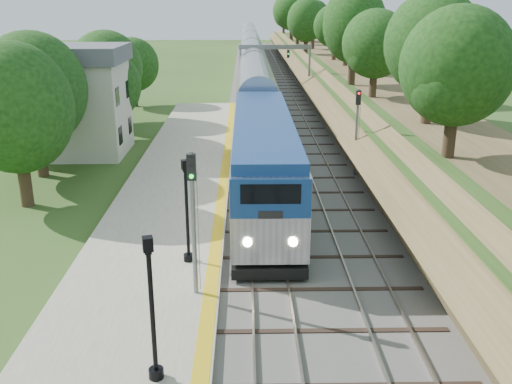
{
  "coord_description": "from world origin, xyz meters",
  "views": [
    {
      "loc": [
        -0.95,
        -12.2,
        11.06
      ],
      "look_at": [
        -0.5,
        12.28,
        2.8
      ],
      "focal_mm": 40.0,
      "sensor_mm": 36.0,
      "label": 1
    }
  ],
  "objects_px": {
    "lamppost_far": "(187,217)",
    "signal_platform": "(193,209)",
    "signal_farside": "(357,123)",
    "signal_gantry": "(275,57)",
    "train": "(252,63)",
    "station_building": "(69,100)",
    "lamppost_mid": "(153,318)"
  },
  "relations": [
    {
      "from": "lamppost_far",
      "to": "signal_platform",
      "type": "relative_size",
      "value": 0.8
    },
    {
      "from": "lamppost_far",
      "to": "signal_farside",
      "type": "relative_size",
      "value": 0.8
    },
    {
      "from": "signal_gantry",
      "to": "signal_farside",
      "type": "xyz_separation_m",
      "value": [
        3.73,
        -31.24,
        -1.26
      ]
    },
    {
      "from": "signal_platform",
      "to": "signal_farside",
      "type": "height_order",
      "value": "signal_platform"
    },
    {
      "from": "train",
      "to": "signal_farside",
      "type": "bearing_deg",
      "value": -82.69
    },
    {
      "from": "station_building",
      "to": "train",
      "type": "distance_m",
      "value": 44.37
    },
    {
      "from": "signal_gantry",
      "to": "train",
      "type": "distance_m",
      "value": 17.43
    },
    {
      "from": "station_building",
      "to": "signal_farside",
      "type": "xyz_separation_m",
      "value": [
        20.2,
        -6.25,
        -0.53
      ]
    },
    {
      "from": "train",
      "to": "signal_platform",
      "type": "relative_size",
      "value": 23.05
    },
    {
      "from": "lamppost_mid",
      "to": "signal_farside",
      "type": "bearing_deg",
      "value": 65.43
    },
    {
      "from": "signal_farside",
      "to": "train",
      "type": "bearing_deg",
      "value": 97.31
    },
    {
      "from": "station_building",
      "to": "signal_platform",
      "type": "relative_size",
      "value": 1.53
    },
    {
      "from": "lamppost_mid",
      "to": "signal_farside",
      "type": "relative_size",
      "value": 0.81
    },
    {
      "from": "lamppost_far",
      "to": "signal_platform",
      "type": "distance_m",
      "value": 3.23
    },
    {
      "from": "station_building",
      "to": "lamppost_far",
      "type": "distance_m",
      "value": 22.48
    },
    {
      "from": "station_building",
      "to": "train",
      "type": "relative_size",
      "value": 0.07
    },
    {
      "from": "lamppost_mid",
      "to": "signal_farside",
      "type": "xyz_separation_m",
      "value": [
        9.86,
        21.56,
        1.15
      ]
    },
    {
      "from": "train",
      "to": "station_building",
      "type": "bearing_deg",
      "value": -108.4
    },
    {
      "from": "lamppost_far",
      "to": "signal_farside",
      "type": "height_order",
      "value": "signal_farside"
    },
    {
      "from": "signal_gantry",
      "to": "lamppost_far",
      "type": "xyz_separation_m",
      "value": [
        -5.91,
        -44.76,
        -2.43
      ]
    },
    {
      "from": "lamppost_far",
      "to": "signal_farside",
      "type": "distance_m",
      "value": 16.64
    },
    {
      "from": "lamppost_mid",
      "to": "signal_platform",
      "type": "distance_m",
      "value": 5.44
    },
    {
      "from": "signal_farside",
      "to": "lamppost_mid",
      "type": "bearing_deg",
      "value": -114.57
    },
    {
      "from": "signal_platform",
      "to": "signal_farside",
      "type": "xyz_separation_m",
      "value": [
        9.1,
        16.36,
        -0.27
      ]
    },
    {
      "from": "lamppost_far",
      "to": "train",
      "type": "bearing_deg",
      "value": 86.82
    },
    {
      "from": "station_building",
      "to": "lamppost_mid",
      "type": "distance_m",
      "value": 29.72
    },
    {
      "from": "lamppost_mid",
      "to": "lamppost_far",
      "type": "distance_m",
      "value": 8.05
    },
    {
      "from": "station_building",
      "to": "train",
      "type": "xyz_separation_m",
      "value": [
        14.0,
        42.08,
        -1.68
      ]
    },
    {
      "from": "lamppost_mid",
      "to": "lamppost_far",
      "type": "bearing_deg",
      "value": 88.45
    },
    {
      "from": "lamppost_far",
      "to": "signal_platform",
      "type": "height_order",
      "value": "signal_platform"
    },
    {
      "from": "lamppost_mid",
      "to": "signal_platform",
      "type": "relative_size",
      "value": 0.81
    },
    {
      "from": "signal_gantry",
      "to": "station_building",
      "type": "bearing_deg",
      "value": -123.38
    }
  ]
}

